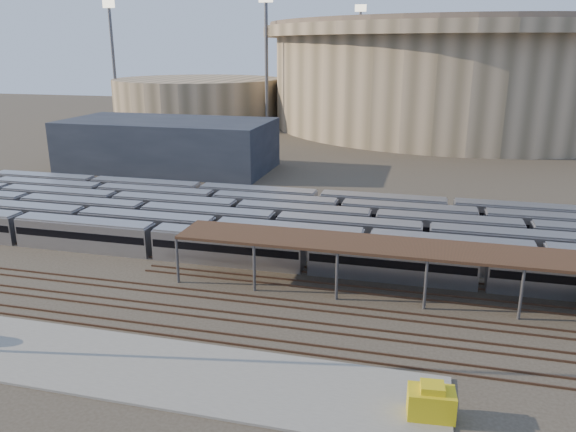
{
  "coord_description": "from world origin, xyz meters",
  "views": [
    {
      "loc": [
        17.19,
        -49.7,
        24.32
      ],
      "look_at": [
        1.42,
        12.0,
        5.01
      ],
      "focal_mm": 35.0,
      "sensor_mm": 36.0,
      "label": 1
    }
  ],
  "objects": [
    {
      "name": "apron",
      "position": [
        -5.0,
        -15.0,
        0.1
      ],
      "size": [
        50.0,
        9.0,
        0.2
      ],
      "primitive_type": "cube",
      "color": "gray",
      "rests_on": "ground"
    },
    {
      "name": "empty_tracks",
      "position": [
        0.0,
        -5.0,
        0.09
      ],
      "size": [
        170.0,
        9.62,
        0.18
      ],
      "color": "#4C3323",
      "rests_on": "ground"
    },
    {
      "name": "secondary_arena",
      "position": [
        -60.0,
        130.0,
        7.0
      ],
      "size": [
        56.0,
        56.0,
        14.0
      ],
      "primitive_type": "cylinder",
      "color": "tan",
      "rests_on": "ground"
    },
    {
      "name": "ground",
      "position": [
        0.0,
        0.0,
        0.0
      ],
      "size": [
        420.0,
        420.0,
        0.0
      ],
      "primitive_type": "plane",
      "color": "#383026",
      "rests_on": "ground"
    },
    {
      "name": "floodlight_3",
      "position": [
        -10.0,
        160.0,
        20.65
      ],
      "size": [
        4.0,
        1.0,
        38.4
      ],
      "color": "#525257",
      "rests_on": "ground"
    },
    {
      "name": "stadium",
      "position": [
        25.0,
        140.0,
        16.47
      ],
      "size": [
        124.0,
        124.0,
        32.5
      ],
      "color": "tan",
      "rests_on": "ground"
    },
    {
      "name": "service_building",
      "position": [
        -35.0,
        55.0,
        5.0
      ],
      "size": [
        42.0,
        20.0,
        10.0
      ],
      "primitive_type": "cube",
      "color": "#1E232D",
      "rests_on": "ground"
    },
    {
      "name": "floodlight_0",
      "position": [
        -30.0,
        110.0,
        20.65
      ],
      "size": [
        4.0,
        1.0,
        38.4
      ],
      "color": "#525257",
      "rests_on": "ground"
    },
    {
      "name": "floodlight_1",
      "position": [
        -85.0,
        120.0,
        20.65
      ],
      "size": [
        4.0,
        1.0,
        38.4
      ],
      "color": "#525257",
      "rests_on": "ground"
    },
    {
      "name": "yellow_equipment",
      "position": [
        18.5,
        -15.69,
        1.18
      ],
      "size": [
        3.3,
        2.23,
        1.97
      ],
      "primitive_type": "cube",
      "rotation": [
        0.0,
        0.0,
        0.08
      ],
      "color": "gold",
      "rests_on": "apron"
    },
    {
      "name": "inspection_shed",
      "position": [
        22.0,
        4.0,
        4.98
      ],
      "size": [
        60.3,
        6.0,
        5.3
      ],
      "color": "#525257",
      "rests_on": "ground"
    },
    {
      "name": "subway_trains",
      "position": [
        -0.92,
        18.5,
        1.8
      ],
      "size": [
        125.68,
        23.9,
        3.6
      ],
      "color": "#A4A3A8",
      "rests_on": "ground"
    }
  ]
}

